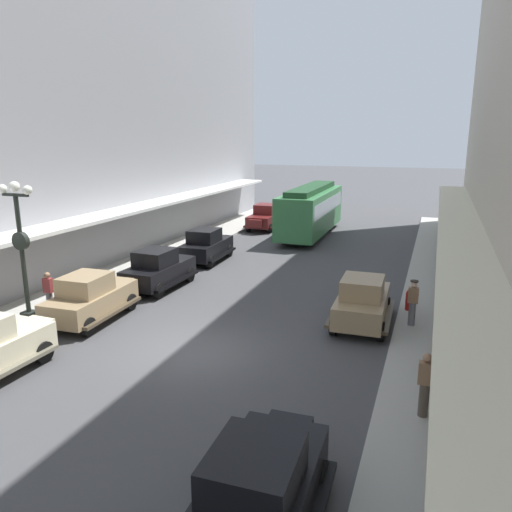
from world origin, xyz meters
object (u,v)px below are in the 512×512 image
object	(u,v)px
parked_car_1	(362,300)
pedestrian_0	(425,384)
parked_car_6	(265,217)
parked_car_5	(206,245)
pedestrian_1	(461,299)
parked_car_3	(158,268)
pedestrian_2	(413,302)
parked_car_0	(90,297)
fire_hydrant	(409,300)
pedestrian_3	(49,292)
parked_car_2	(258,490)
lamp_post_with_clock	(22,248)
streetcar	(311,209)

from	to	relation	value
parked_car_1	pedestrian_0	bearing A→B (deg)	-68.26
parked_car_6	pedestrian_0	size ratio (longest dim) A/B	2.61
parked_car_5	pedestrian_1	world-z (taller)	parked_car_5
parked_car_3	pedestrian_2	bearing A→B (deg)	-5.80
parked_car_0	parked_car_5	world-z (taller)	same
fire_hydrant	pedestrian_1	xyz separation A→B (m)	(1.84, -0.65, 0.45)
fire_hydrant	pedestrian_2	bearing A→B (deg)	-82.68
parked_car_0	pedestrian_0	bearing A→B (deg)	-13.09
pedestrian_3	pedestrian_0	bearing A→B (deg)	-10.45
parked_car_2	parked_car_5	distance (m)	19.55
lamp_post_with_clock	fire_hydrant	xyz separation A→B (m)	(12.75, 6.34, -2.42)
pedestrian_3	parked_car_6	bearing A→B (deg)	85.13
streetcar	pedestrian_0	world-z (taller)	streetcar
parked_car_3	parked_car_5	distance (m)	5.22
lamp_post_with_clock	fire_hydrant	distance (m)	14.45
parked_car_5	parked_car_6	xyz separation A→B (m)	(-0.11, 10.22, 0.00)
parked_car_6	pedestrian_1	bearing A→B (deg)	-50.19
parked_car_0	parked_car_2	size ratio (longest dim) A/B	1.01
parked_car_2	pedestrian_2	xyz separation A→B (m)	(1.95, 10.83, 0.07)
parked_car_5	pedestrian_0	size ratio (longest dim) A/B	2.62
parked_car_3	pedestrian_3	distance (m)	5.08
parked_car_2	pedestrian_0	bearing A→B (deg)	61.73
streetcar	pedestrian_2	world-z (taller)	streetcar
parked_car_5	lamp_post_with_clock	xyz separation A→B (m)	(-1.69, -11.09, 2.04)
parked_car_6	pedestrian_3	world-z (taller)	parked_car_6
parked_car_2	streetcar	xyz separation A→B (m)	(-5.63, 26.10, 0.96)
pedestrian_2	lamp_post_with_clock	bearing A→B (deg)	-159.91
pedestrian_1	pedestrian_3	xyz separation A→B (m)	(-14.73, -4.51, -0.02)
parked_car_3	lamp_post_with_clock	world-z (taller)	lamp_post_with_clock
lamp_post_with_clock	parked_car_0	bearing A→B (deg)	42.61
pedestrian_1	pedestrian_2	size ratio (longest dim) A/B	1.00
lamp_post_with_clock	pedestrian_1	distance (m)	15.79
parked_car_0	pedestrian_3	size ratio (longest dim) A/B	2.63
parked_car_0	pedestrian_1	bearing A→B (deg)	18.08
parked_car_1	lamp_post_with_clock	xyz separation A→B (m)	(-11.20, -4.57, 2.04)
fire_hydrant	pedestrian_2	world-z (taller)	pedestrian_2
parked_car_1	pedestrian_1	size ratio (longest dim) A/B	2.57
parked_car_0	parked_car_2	bearing A→B (deg)	-38.59
pedestrian_2	parked_car_6	bearing A→B (deg)	124.48
parked_car_6	lamp_post_with_clock	distance (m)	21.47
parked_car_5	streetcar	size ratio (longest dim) A/B	0.45
fire_hydrant	pedestrian_2	distance (m)	1.68
parked_car_5	fire_hydrant	xyz separation A→B (m)	(11.06, -4.75, -0.38)
parked_car_5	streetcar	distance (m)	9.69
lamp_post_with_clock	pedestrian_1	bearing A→B (deg)	21.32
parked_car_0	parked_car_3	xyz separation A→B (m)	(0.25, 4.43, 0.00)
fire_hydrant	pedestrian_2	size ratio (longest dim) A/B	0.49
streetcar	pedestrian_2	size ratio (longest dim) A/B	5.76
pedestrian_2	parked_car_1	bearing A→B (deg)	-174.35
lamp_post_with_clock	pedestrian_2	distance (m)	13.94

